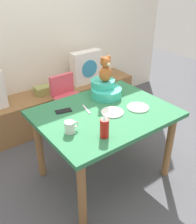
{
  "coord_description": "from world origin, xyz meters",
  "views": [
    {
      "loc": [
        -1.23,
        -1.54,
        1.86
      ],
      "look_at": [
        0.0,
        0.1,
        0.69
      ],
      "focal_mm": 40.7,
      "sensor_mm": 36.0,
      "label": 1
    }
  ],
  "objects": [
    {
      "name": "cell_phone",
      "position": [
        -0.29,
        0.22,
        0.74
      ],
      "size": [
        0.16,
        0.1,
        0.01
      ],
      "primitive_type": "cube",
      "rotation": [
        0.0,
        0.0,
        1.33
      ],
      "color": "black",
      "rests_on": "dining_table"
    },
    {
      "name": "back_wall",
      "position": [
        0.0,
        1.48,
        1.3
      ],
      "size": [
        4.4,
        0.1,
        2.6
      ],
      "primitive_type": "cube",
      "color": "silver",
      "rests_on": "ground_plane"
    },
    {
      "name": "infant_seat_teal",
      "position": [
        0.2,
        0.25,
        0.81
      ],
      "size": [
        0.3,
        0.33,
        0.16
      ],
      "color": "#37BAA0",
      "rests_on": "dining_table"
    },
    {
      "name": "book_stack",
      "position": [
        -0.04,
        1.21,
        0.51
      ],
      "size": [
        0.2,
        0.14,
        0.1
      ],
      "primitive_type": "cube",
      "color": "#91984E",
      "rests_on": "window_bench"
    },
    {
      "name": "window_bench",
      "position": [
        0.0,
        1.21,
        0.23
      ],
      "size": [
        2.6,
        0.44,
        0.46
      ],
      "primitive_type": "cube",
      "color": "olive",
      "rests_on": "ground_plane"
    },
    {
      "name": "dinner_plate_far",
      "position": [
        0.29,
        -0.13,
        0.75
      ],
      "size": [
        0.2,
        0.2,
        0.01
      ],
      "primitive_type": "cylinder",
      "color": "white",
      "rests_on": "dining_table"
    },
    {
      "name": "table_fork",
      "position": [
        -0.11,
        0.13,
        0.74
      ],
      "size": [
        0.05,
        0.17,
        0.01
      ],
      "primitive_type": "cube",
      "rotation": [
        0.0,
        0.0,
        2.92
      ],
      "color": "silver",
      "rests_on": "dining_table"
    },
    {
      "name": "ketchup_bottle",
      "position": [
        -0.24,
        -0.3,
        0.83
      ],
      "size": [
        0.07,
        0.07,
        0.18
      ],
      "color": "red",
      "rests_on": "dining_table"
    },
    {
      "name": "dinner_plate_near",
      "position": [
        0.04,
        -0.06,
        0.75
      ],
      "size": [
        0.2,
        0.2,
        0.01
      ],
      "primitive_type": "cylinder",
      "color": "white",
      "rests_on": "dining_table"
    },
    {
      "name": "highchair",
      "position": [
        0.07,
        0.78,
        0.52
      ],
      "size": [
        0.34,
        0.46,
        0.79
      ],
      "color": "#D84C59",
      "rests_on": "ground_plane"
    },
    {
      "name": "coffee_mug",
      "position": [
        -0.42,
        -0.1,
        0.79
      ],
      "size": [
        0.12,
        0.08,
        0.09
      ],
      "color": "silver",
      "rests_on": "dining_table"
    },
    {
      "name": "ground_plane",
      "position": [
        0.0,
        0.0,
        0.0
      ],
      "size": [
        8.0,
        8.0,
        0.0
      ],
      "primitive_type": "plane",
      "color": "#4C4C51"
    },
    {
      "name": "teddy_bear",
      "position": [
        0.2,
        0.25,
        1.02
      ],
      "size": [
        0.13,
        0.12,
        0.25
      ],
      "color": "#AA5A28",
      "rests_on": "infant_seat_teal"
    },
    {
      "name": "dining_table",
      "position": [
        0.0,
        0.0,
        0.63
      ],
      "size": [
        1.19,
        0.93,
        0.74
      ],
      "color": "#2D7247",
      "rests_on": "ground_plane"
    },
    {
      "name": "pillow_floral_right",
      "position": [
        0.62,
        1.19,
        0.68
      ],
      "size": [
        0.44,
        0.15,
        0.44
      ],
      "color": "white",
      "rests_on": "window_bench"
    }
  ]
}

